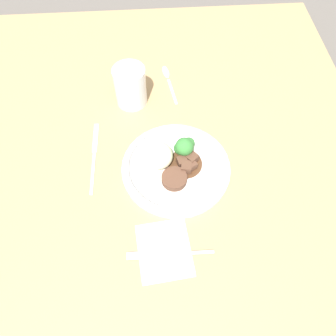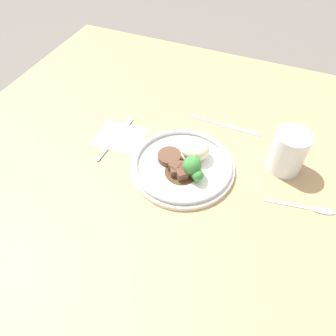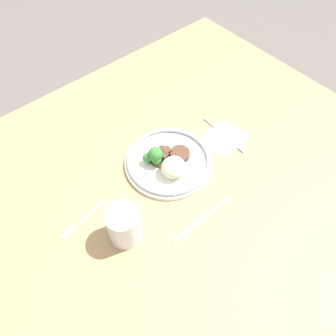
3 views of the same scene
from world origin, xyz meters
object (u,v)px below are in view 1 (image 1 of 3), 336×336
Objects in this scene: knife at (94,154)px; fork at (162,254)px; spoon at (167,77)px; juice_glass at (131,88)px; plate at (175,164)px.

fork is at bearing -149.16° from knife.
fork is 1.16× the size of spoon.
juice_glass is at bearing -81.69° from fork.
plate is at bearing -104.29° from knife.
fork reaches higher than knife.
plate is 1.43× the size of fork.
juice_glass is 0.44m from fork.
juice_glass is at bearing -27.96° from knife.
knife is (-0.17, 0.10, -0.05)m from juice_glass.
plate reaches higher than spoon.
plate is 0.21m from fork.
fork is at bearing -172.77° from juice_glass.
plate is 2.38× the size of juice_glass.
plate is 0.31m from spoon.
knife is at bearing 133.45° from spoon.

